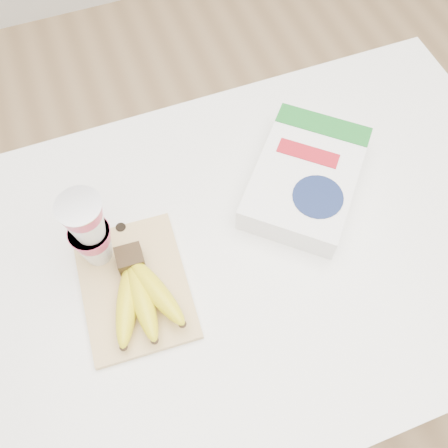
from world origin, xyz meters
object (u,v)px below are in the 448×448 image
table (249,317)px  cereal_box (306,177)px  bananas (141,294)px  yogurt_stack (89,230)px  cutting_board (135,286)px

table → cereal_box: cereal_box is taller
table → bananas: 0.54m
bananas → yogurt_stack: bearing=113.3°
table → cereal_box: (0.14, 0.09, 0.48)m
cereal_box → table: bearing=-105.0°
bananas → cereal_box: bearing=18.3°
table → bananas: bearing=-171.9°
cutting_board → yogurt_stack: bearing=120.9°
cutting_board → bananas: bearing=-74.7°
table → yogurt_stack: (-0.29, 0.08, 0.55)m
bananas → yogurt_stack: (-0.05, 0.11, 0.07)m
table → cereal_box: 0.50m
bananas → cereal_box: size_ratio=0.56×
yogurt_stack → cereal_box: yogurt_stack is taller
yogurt_stack → cereal_box: size_ratio=0.52×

